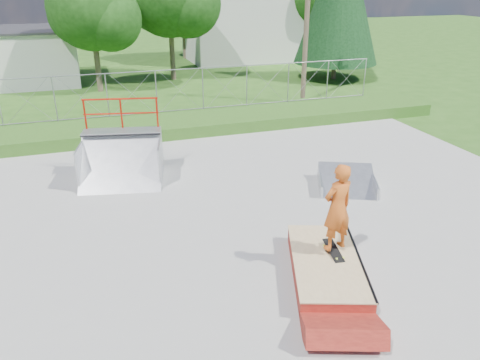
{
  "coord_description": "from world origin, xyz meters",
  "views": [
    {
      "loc": [
        -2.81,
        -8.99,
        5.76
      ],
      "look_at": [
        0.6,
        1.24,
        1.1
      ],
      "focal_mm": 35.0,
      "sensor_mm": 36.0,
      "label": 1
    }
  ],
  "objects_px": {
    "quarter_pipe": "(120,145)",
    "grind_box": "(326,268)",
    "skater": "(337,211)",
    "flat_bank_ramp": "(347,181)"
  },
  "relations": [
    {
      "from": "skater",
      "to": "grind_box",
      "type": "bearing_deg",
      "value": 24.59
    },
    {
      "from": "flat_bank_ramp",
      "to": "skater",
      "type": "distance_m",
      "value": 4.5
    },
    {
      "from": "flat_bank_ramp",
      "to": "skater",
      "type": "bearing_deg",
      "value": -100.19
    },
    {
      "from": "quarter_pipe",
      "to": "skater",
      "type": "distance_m",
      "value": 7.29
    },
    {
      "from": "grind_box",
      "to": "quarter_pipe",
      "type": "relative_size",
      "value": 1.33
    },
    {
      "from": "quarter_pipe",
      "to": "grind_box",
      "type": "bearing_deg",
      "value": -48.87
    },
    {
      "from": "grind_box",
      "to": "skater",
      "type": "bearing_deg",
      "value": 55.27
    },
    {
      "from": "flat_bank_ramp",
      "to": "skater",
      "type": "xyz_separation_m",
      "value": [
        -2.45,
        -3.6,
        1.17
      ]
    },
    {
      "from": "grind_box",
      "to": "skater",
      "type": "relative_size",
      "value": 1.68
    },
    {
      "from": "grind_box",
      "to": "flat_bank_ramp",
      "type": "relative_size",
      "value": 1.84
    }
  ]
}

